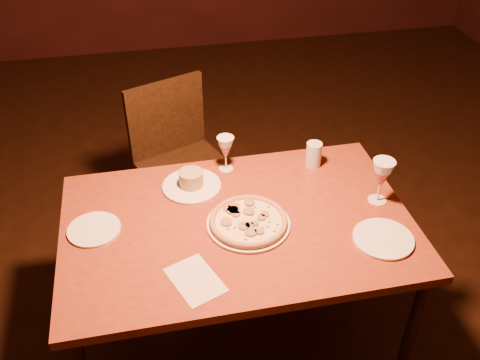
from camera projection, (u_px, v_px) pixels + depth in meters
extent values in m
plane|color=black|center=(241.00, 353.00, 2.41)|extent=(7.00, 7.00, 0.00)
cube|color=#94381F|center=(238.00, 225.00, 2.06)|extent=(1.34, 0.87, 0.04)
cylinder|color=black|center=(92.00, 248.00, 2.47)|extent=(0.05, 0.05, 0.68)
cylinder|color=black|center=(410.00, 335.00, 2.09)|extent=(0.05, 0.05, 0.68)
cylinder|color=black|center=(343.00, 214.00, 2.67)|extent=(0.05, 0.05, 0.68)
cube|color=black|center=(187.00, 171.00, 2.76)|extent=(0.55, 0.55, 0.04)
cube|color=black|center=(166.00, 117.00, 2.76)|extent=(0.41, 0.18, 0.41)
cylinder|color=black|center=(176.00, 236.00, 2.71)|extent=(0.04, 0.04, 0.44)
cylinder|color=black|center=(147.00, 200.00, 2.94)|extent=(0.04, 0.04, 0.44)
cylinder|color=black|center=(233.00, 212.00, 2.86)|extent=(0.04, 0.04, 0.44)
cylinder|color=black|center=(201.00, 180.00, 3.09)|extent=(0.04, 0.04, 0.44)
cylinder|color=white|center=(248.00, 224.00, 2.03)|extent=(0.32, 0.32, 0.01)
cylinder|color=#FFEFAF|center=(248.00, 222.00, 2.02)|extent=(0.29, 0.29, 0.01)
torus|color=tan|center=(248.00, 220.00, 2.02)|extent=(0.30, 0.30, 0.02)
cylinder|color=white|center=(192.00, 186.00, 2.22)|extent=(0.24, 0.24, 0.01)
cylinder|color=tan|center=(191.00, 178.00, 2.20)|extent=(0.10, 0.10, 0.07)
cylinder|color=silver|center=(314.00, 155.00, 2.32)|extent=(0.07, 0.07, 0.11)
cylinder|color=white|center=(94.00, 229.00, 2.01)|extent=(0.20, 0.20, 0.01)
cylinder|color=white|center=(383.00, 239.00, 1.97)|extent=(0.22, 0.22, 0.01)
cube|color=silver|center=(195.00, 280.00, 1.81)|extent=(0.21, 0.25, 0.00)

